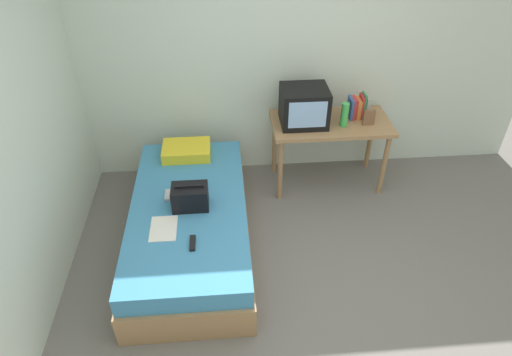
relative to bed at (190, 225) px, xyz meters
name	(u,v)px	position (x,y,z in m)	size (l,w,h in m)	color
ground_plane	(307,306)	(0.92, -0.77, -0.23)	(8.00, 8.00, 0.00)	slate
wall_back	(280,51)	(0.92, 1.23, 1.07)	(5.20, 0.10, 2.60)	silver
bed	(190,225)	(0.00, 0.00, 0.00)	(1.00, 2.00, 0.46)	#9E754C
desk	(330,130)	(1.38, 0.83, 0.41)	(1.16, 0.60, 0.73)	#9E754C
tv	(304,106)	(1.10, 0.83, 0.68)	(0.44, 0.39, 0.36)	black
water_bottle	(344,115)	(1.48, 0.74, 0.62)	(0.07, 0.07, 0.24)	green
book_row	(359,107)	(1.66, 0.90, 0.61)	(0.19, 0.16, 0.25)	#2D5699
picture_frame	(369,118)	(1.72, 0.74, 0.58)	(0.11, 0.02, 0.16)	brown
pillow	(187,150)	(-0.04, 0.75, 0.29)	(0.46, 0.33, 0.11)	yellow
handbag	(190,197)	(0.03, -0.03, 0.34)	(0.30, 0.20, 0.22)	black
magazine	(164,229)	(-0.18, -0.29, 0.24)	(0.21, 0.29, 0.01)	white
remote_dark	(193,243)	(0.05, -0.47, 0.25)	(0.04, 0.16, 0.02)	black
remote_silver	(168,195)	(-0.18, 0.13, 0.25)	(0.04, 0.14, 0.02)	#B7B7BC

